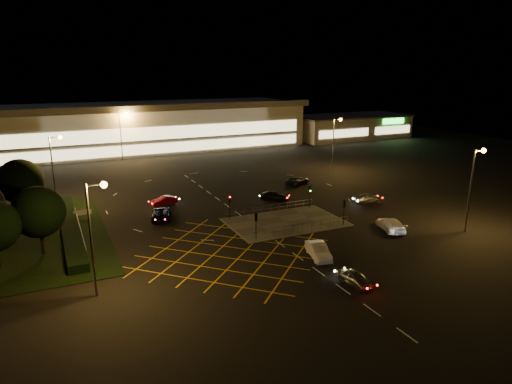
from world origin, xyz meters
name	(u,v)px	position (x,y,z in m)	size (l,w,h in m)	color
ground	(264,220)	(0.00, 0.00, 0.00)	(180.00, 180.00, 0.00)	black
pedestrian_island	(285,222)	(2.00, -2.00, 0.06)	(14.00, 9.00, 0.12)	#4C4944
grass_verge	(24,238)	(-28.00, 6.00, 0.04)	(18.00, 30.00, 0.08)	black
hedge	(70,228)	(-23.00, 6.00, 0.50)	(2.00, 26.00, 1.00)	black
supermarket	(153,126)	(0.00, 61.95, 5.31)	(72.00, 26.50, 10.50)	beige
retail_unit_a	(329,128)	(46.00, 53.97, 3.21)	(18.80, 14.80, 6.35)	beige
retail_unit_b	(376,125)	(62.00, 53.96, 3.22)	(14.80, 14.80, 6.35)	beige
streetlight_sw	(95,223)	(-21.56, -12.00, 6.56)	(1.78, 0.56, 10.03)	slate
streetlight_se	(474,178)	(20.44, -14.00, 6.56)	(1.78, 0.56, 10.03)	slate
streetlight_nw	(55,161)	(-23.56, 18.00, 6.56)	(1.78, 0.56, 10.03)	slate
streetlight_ne	(335,137)	(24.44, 20.00, 6.56)	(1.78, 0.56, 10.03)	slate
streetlight_far_left	(123,129)	(-9.56, 48.00, 6.56)	(1.78, 0.56, 10.03)	slate
streetlight_far_right	(286,120)	(30.44, 50.00, 6.56)	(1.78, 0.56, 10.03)	slate
signal_sw	(256,221)	(-4.00, -5.99, 2.37)	(0.28, 0.30, 3.15)	black
signal_se	(344,207)	(8.00, -5.99, 2.37)	(0.28, 0.30, 3.15)	black
signal_nw	(230,202)	(-4.00, 1.99, 2.37)	(0.28, 0.30, 3.15)	black
signal_ne	(310,192)	(8.00, 1.99, 2.37)	(0.28, 0.30, 3.15)	black
tree_c	(20,181)	(-28.00, 14.00, 4.95)	(5.76, 5.76, 7.84)	black
tree_e	(38,212)	(-26.00, 0.00, 4.64)	(5.40, 5.40, 7.35)	black
car_near_silver	(355,278)	(-0.51, -19.75, 0.64)	(1.50, 3.73, 1.27)	#A8A9AF
car_queue_white	(318,251)	(-0.23, -13.15, 0.76)	(1.61, 4.63, 1.52)	white
car_left_blue	(161,215)	(-12.01, 5.90, 0.68)	(2.24, 4.87, 1.35)	#0E1055
car_far_dkgrey	(274,196)	(5.42, 7.72, 0.64)	(1.78, 4.38, 1.27)	black
car_right_silver	(368,198)	(17.13, 0.75, 0.70)	(1.65, 4.09, 1.39)	#9D9FA4
car_circ_red	(164,201)	(-10.02, 12.27, 0.62)	(1.31, 3.75, 1.23)	maroon
car_east_grey	(297,181)	(13.09, 14.27, 0.69)	(2.29, 4.96, 1.38)	black
car_approach_white	(391,224)	(12.19, -9.83, 0.74)	(2.08, 5.13, 1.49)	white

